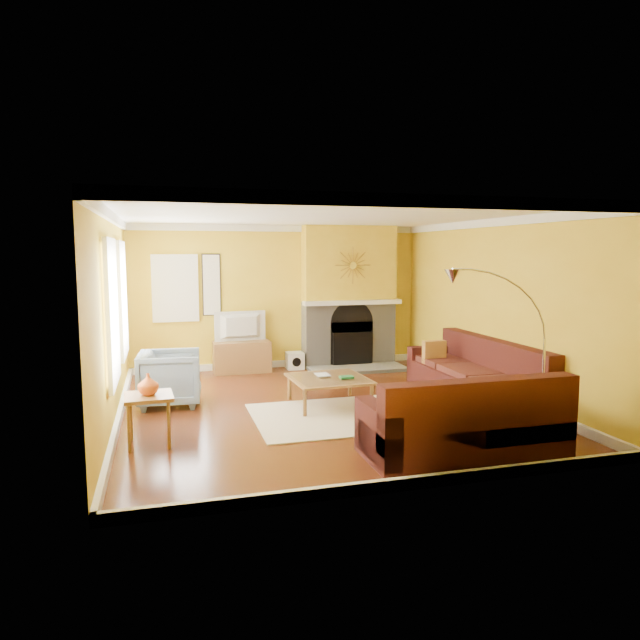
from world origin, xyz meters
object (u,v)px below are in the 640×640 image
object	(u,v)px
coffee_table	(329,391)
media_console	(242,357)
side_table	(149,420)
arc_lamp	(502,360)
sectional_sofa	(430,382)
armchair	(170,378)

from	to	relation	value
coffee_table	media_console	world-z (taller)	media_console
side_table	arc_lamp	bearing A→B (deg)	-16.55
sectional_sofa	armchair	xyz separation A→B (m)	(-3.38, 1.45, -0.05)
sectional_sofa	side_table	size ratio (longest dim) A/B	6.59
coffee_table	arc_lamp	distance (m)	2.70
coffee_table	arc_lamp	world-z (taller)	arc_lamp
coffee_table	side_table	size ratio (longest dim) A/B	1.81
armchair	coffee_table	bearing A→B (deg)	-102.37
sectional_sofa	side_table	world-z (taller)	sectional_sofa
sectional_sofa	media_console	size ratio (longest dim) A/B	3.71
arc_lamp	armchair	bearing A→B (deg)	141.39
coffee_table	side_table	bearing A→B (deg)	-156.61
sectional_sofa	coffee_table	bearing A→B (deg)	145.73
side_table	arc_lamp	distance (m)	4.05
arc_lamp	coffee_table	bearing A→B (deg)	121.87
media_console	arc_lamp	xyz separation A→B (m)	(2.25, -4.85, 0.72)
sectional_sofa	media_console	world-z (taller)	sectional_sofa
media_console	arc_lamp	bearing A→B (deg)	-65.08
media_console	side_table	size ratio (longest dim) A/B	1.78
media_console	side_table	distance (m)	4.03
coffee_table	arc_lamp	size ratio (longest dim) A/B	0.53
sectional_sofa	armchair	distance (m)	3.68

